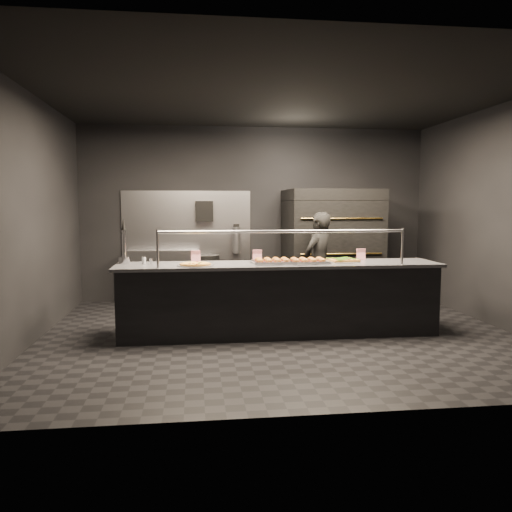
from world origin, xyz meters
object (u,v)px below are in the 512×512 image
Objects in this scene: service_counter at (279,298)px; worker at (318,264)px; slider_tray_a at (272,261)px; prep_shelf at (164,276)px; pizza_oven at (331,246)px; square_pizza at (343,260)px; round_pizza at (195,264)px; trash_bin at (205,279)px; towel_dispenser at (204,211)px; slider_tray_b at (308,261)px; fire_extinguisher at (236,240)px; beer_tap at (124,251)px.

service_counter is 2.64× the size of worker.
prep_shelf is at bearing 122.30° from slider_tray_a.
square_pizza is (-0.35, -1.85, -0.03)m from pizza_oven.
service_counter is 2.82m from prep_shelf.
round_pizza is at bearing -137.92° from pizza_oven.
worker reaches higher than trash_bin.
towel_dispenser reaches higher than worker.
service_counter reaches higher than slider_tray_b.
pizza_oven reaches higher than towel_dispenser.
prep_shelf is 3.37m from square_pizza.
slider_tray_b is at bearing -164.20° from square_pizza.
prep_shelf is 1.47× the size of trash_bin.
slider_tray_b reaches higher than prep_shelf.
slider_tray_b is 0.70× the size of trash_bin.
beer_tap is at bearing -125.94° from fire_extinguisher.
towel_dispenser is 2.30m from worker.
beer_tap is 0.96m from round_pizza.
pizza_oven is 4.30× the size of square_pizza.
trash_bin is at bearing -8.13° from prep_shelf.
service_counter is at bearing -122.27° from pizza_oven.
worker reaches higher than round_pizza.
towel_dispenser is 2.98m from square_pizza.
square_pizza is (0.50, 0.14, -0.01)m from slider_tray_b.
service_counter is 7.73× the size of slider_tray_a.
trash_bin is (0.16, 2.36, -0.53)m from round_pizza.
round_pizza is (0.89, -0.34, -0.15)m from beer_tap.
trash_bin is at bearing 118.44° from slider_tray_b.
towel_dispenser is at bearing 5.71° from prep_shelf.
towel_dispenser reaches higher than prep_shelf.
pizza_oven is 2.16m from slider_tray_b.
pizza_oven is 2.34× the size of trash_bin.
round_pizza is at bearing -174.63° from slider_tray_a.
pizza_oven is 4.37× the size of round_pizza.
square_pizza is (2.45, -2.27, 0.49)m from prep_shelf.
trash_bin is at bearing 112.06° from service_counter.
pizza_oven reaches higher than beer_tap.
round_pizza is at bearing -93.91° from trash_bin.
fire_extinguisher reaches higher than slider_tray_b.
towel_dispenser reaches higher than round_pizza.
prep_shelf is at bearing 171.87° from trash_bin.
trash_bin is (-1.75, 2.17, -0.53)m from square_pizza.
round_pizza is at bearing -105.64° from fire_extinguisher.
slider_tray_a is at bearing -84.19° from fire_extinguisher.
worker is (-0.44, -0.90, -0.19)m from pizza_oven.
slider_tray_a and slider_tray_b have the same top height.
slider_tray_a is 0.34× the size of worker.
slider_tray_a is (1.85, -0.25, -0.13)m from beer_tap.
service_counter is 2.78m from towel_dispenser.
slider_tray_b is at bearing -6.96° from beer_tap.
worker reaches higher than slider_tray_b.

